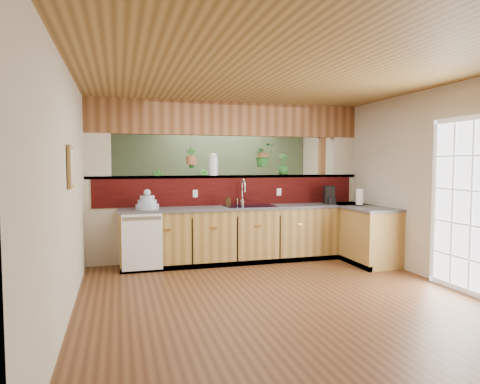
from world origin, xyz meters
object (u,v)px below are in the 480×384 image
object	(u,v)px
soap_dispenser	(228,201)
paper_towel	(360,198)
faucet	(243,191)
glass_jar	(213,164)
coffee_maker	(329,196)
dish_stack	(147,203)
shelving_console	(180,216)

from	to	relation	value
soap_dispenser	paper_towel	size ratio (longest dim) A/B	0.63
paper_towel	faucet	bearing A→B (deg)	160.98
soap_dispenser	glass_jar	size ratio (longest dim) A/B	0.51
soap_dispenser	coffee_maker	distance (m)	1.76
soap_dispenser	dish_stack	bearing A→B (deg)	-176.08
dish_stack	paper_towel	distance (m)	3.37
dish_stack	shelving_console	world-z (taller)	dish_stack
faucet	coffee_maker	world-z (taller)	faucet
paper_towel	shelving_console	distance (m)	3.76
dish_stack	coffee_maker	world-z (taller)	coffee_maker
faucet	shelving_console	bearing A→B (deg)	109.14
faucet	paper_towel	world-z (taller)	faucet
shelving_console	dish_stack	bearing A→B (deg)	-133.41
coffee_maker	glass_jar	xyz separation A→B (m)	(-1.94, 0.38, 0.53)
dish_stack	paper_towel	bearing A→B (deg)	-7.39
dish_stack	shelving_console	size ratio (longest dim) A/B	0.22
dish_stack	soap_dispenser	bearing A→B (deg)	3.92
faucet	paper_towel	xyz separation A→B (m)	(1.80, -0.62, -0.10)
glass_jar	paper_towel	bearing A→B (deg)	-20.42
soap_dispenser	coffee_maker	world-z (taller)	coffee_maker
dish_stack	coffee_maker	distance (m)	3.04
shelving_console	faucet	bearing A→B (deg)	-94.75
faucet	dish_stack	xyz separation A→B (m)	(-1.55, -0.19, -0.14)
faucet	glass_jar	xyz separation A→B (m)	(-0.45, 0.22, 0.44)
paper_towel	coffee_maker	bearing A→B (deg)	123.90
dish_stack	coffee_maker	xyz separation A→B (m)	(3.04, 0.03, 0.05)
paper_towel	shelving_console	world-z (taller)	paper_towel
faucet	coffee_maker	xyz separation A→B (m)	(1.49, -0.16, -0.09)
soap_dispenser	coffee_maker	size ratio (longest dim) A/B	0.61
paper_towel	glass_jar	xyz separation A→B (m)	(-2.24, 0.84, 0.54)
soap_dispenser	shelving_console	world-z (taller)	soap_dispenser
paper_towel	shelving_console	size ratio (longest dim) A/B	0.19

